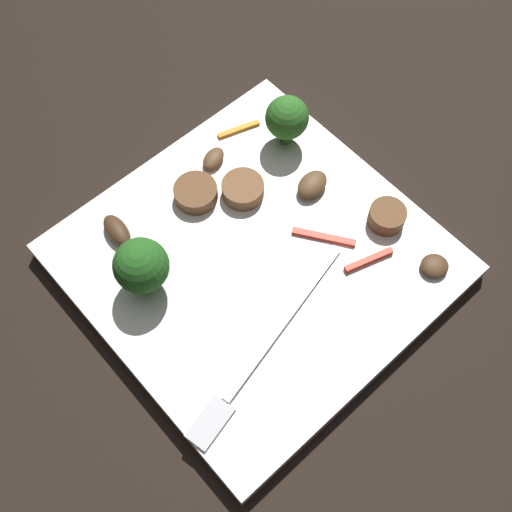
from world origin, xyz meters
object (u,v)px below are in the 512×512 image
(plate, at_px, (256,261))
(pepper_strip_0, at_px, (239,129))
(sausage_slice_0, at_px, (387,216))
(mushroom_1, at_px, (434,266))
(sausage_slice_1, at_px, (243,189))
(sausage_slice_2, at_px, (193,195))
(mushroom_2, at_px, (312,184))
(pepper_strip_2, at_px, (324,237))
(fork, at_px, (260,355))
(broccoli_floret_0, at_px, (287,118))
(broccoli_floret_1, at_px, (141,266))
(mushroom_3, at_px, (213,159))
(pepper_strip_1, at_px, (369,260))
(mushroom_0, at_px, (117,231))

(plate, xyz_separation_m, pepper_strip_0, (-0.07, -0.10, 0.01))
(sausage_slice_0, bearing_deg, mushroom_1, 86.02)
(mushroom_1, bearing_deg, pepper_strip_0, -83.24)
(sausage_slice_1, relative_size, mushroom_1, 1.59)
(sausage_slice_2, bearing_deg, mushroom_2, 144.06)
(mushroom_2, bearing_deg, mushroom_1, 99.24)
(pepper_strip_0, xyz_separation_m, pepper_strip_2, (0.02, 0.12, 0.00))
(fork, bearing_deg, broccoli_floret_0, -151.44)
(mushroom_1, bearing_deg, broccoli_floret_0, -89.68)
(fork, distance_m, broccoli_floret_0, 0.19)
(fork, distance_m, sausage_slice_1, 0.14)
(broccoli_floret_1, bearing_deg, broccoli_floret_0, -170.48)
(plate, relative_size, mushroom_3, 10.64)
(fork, xyz_separation_m, pepper_strip_1, (-0.11, 0.00, 0.00))
(broccoli_floret_0, relative_size, sausage_slice_0, 1.63)
(plate, relative_size, mushroom_0, 7.95)
(pepper_strip_0, bearing_deg, mushroom_2, 93.38)
(broccoli_floret_1, relative_size, pepper_strip_1, 1.28)
(broccoli_floret_0, distance_m, mushroom_3, 0.07)
(mushroom_0, relative_size, mushroom_1, 1.48)
(sausage_slice_2, bearing_deg, mushroom_0, -12.53)
(sausage_slice_1, relative_size, sausage_slice_2, 0.98)
(plate, relative_size, sausage_slice_1, 7.39)
(sausage_slice_1, bearing_deg, mushroom_0, -20.72)
(plate, bearing_deg, sausage_slice_2, -87.46)
(mushroom_0, relative_size, pepper_strip_2, 0.63)
(fork, xyz_separation_m, broccoli_floret_0, (-0.14, -0.13, 0.03))
(plate, height_order, broccoli_floret_1, broccoli_floret_1)
(mushroom_1, distance_m, pepper_strip_2, 0.09)
(pepper_strip_1, height_order, pepper_strip_2, pepper_strip_1)
(broccoli_floret_1, relative_size, sausage_slice_0, 1.78)
(mushroom_2, distance_m, pepper_strip_2, 0.05)
(sausage_slice_0, relative_size, mushroom_1, 1.36)
(sausage_slice_2, distance_m, mushroom_3, 0.04)
(plate, height_order, mushroom_2, mushroom_2)
(broccoli_floret_1, bearing_deg, mushroom_1, 141.49)
(sausage_slice_0, height_order, pepper_strip_1, sausage_slice_0)
(sausage_slice_0, bearing_deg, fork, 6.01)
(mushroom_3, bearing_deg, plate, 69.80)
(fork, relative_size, sausage_slice_0, 6.10)
(fork, xyz_separation_m, pepper_strip_2, (-0.10, -0.04, -0.00))
(sausage_slice_2, xyz_separation_m, mushroom_0, (0.06, -0.01, -0.00))
(mushroom_0, distance_m, mushroom_2, 0.16)
(broccoli_floret_1, relative_size, pepper_strip_2, 1.03)
(mushroom_0, xyz_separation_m, mushroom_3, (-0.10, -0.00, -0.00))
(sausage_slice_1, height_order, sausage_slice_2, same)
(sausage_slice_2, bearing_deg, pepper_strip_2, 118.98)
(broccoli_floret_0, xyz_separation_m, sausage_slice_1, (0.06, 0.02, -0.02))
(mushroom_2, xyz_separation_m, pepper_strip_0, (0.00, -0.08, -0.00))
(mushroom_3, bearing_deg, sausage_slice_0, 115.54)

